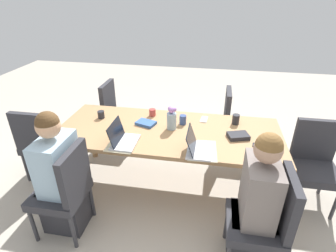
# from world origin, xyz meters

# --- Properties ---
(ground_plane) EXTENTS (10.00, 10.00, 0.00)m
(ground_plane) POSITION_xyz_m (0.00, 0.00, 0.00)
(ground_plane) COLOR #B2A899
(dining_table) EXTENTS (2.32, 0.97, 0.73)m
(dining_table) POSITION_xyz_m (0.00, 0.00, 0.66)
(dining_table) COLOR #9E754C
(dining_table) RESTS_ON ground_plane
(chair_near_left_near) EXTENTS (0.44, 0.44, 0.90)m
(chair_near_left_near) POSITION_xyz_m (0.91, -0.82, 0.50)
(chair_near_left_near) COLOR #2D2D33
(chair_near_left_near) RESTS_ON ground_plane
(person_near_left_near) EXTENTS (0.36, 0.40, 1.19)m
(person_near_left_near) POSITION_xyz_m (0.84, -0.76, 0.53)
(person_near_left_near) COLOR #2D2D33
(person_near_left_near) RESTS_ON ground_plane
(chair_near_left_mid) EXTENTS (0.44, 0.44, 0.90)m
(chair_near_left_mid) POSITION_xyz_m (-0.77, -0.78, 0.50)
(chair_near_left_mid) COLOR #2D2D33
(chair_near_left_mid) RESTS_ON ground_plane
(person_near_left_mid) EXTENTS (0.36, 0.40, 1.19)m
(person_near_left_mid) POSITION_xyz_m (-0.85, -0.72, 0.53)
(person_near_left_mid) COLOR #2D2D33
(person_near_left_mid) RESTS_ON ground_plane
(chair_far_left_far) EXTENTS (0.44, 0.44, 0.90)m
(chair_far_left_far) POSITION_xyz_m (0.75, 0.84, 0.50)
(chair_far_left_far) COLOR #2D2D33
(chair_far_left_far) RESTS_ON ground_plane
(chair_head_right_right_near) EXTENTS (0.44, 0.44, 0.90)m
(chair_head_right_right_near) POSITION_xyz_m (1.50, 0.04, 0.50)
(chair_head_right_right_near) COLOR #2D2D33
(chair_head_right_right_near) RESTS_ON ground_plane
(chair_head_left_right_mid) EXTENTS (0.44, 0.44, 0.90)m
(chair_head_left_right_mid) POSITION_xyz_m (-1.45, -0.10, 0.50)
(chair_head_left_right_mid) COLOR #2D2D33
(chair_head_left_right_mid) RESTS_ON ground_plane
(chair_far_right_far) EXTENTS (0.44, 0.44, 0.90)m
(chair_far_right_far) POSITION_xyz_m (-0.88, 0.84, 0.50)
(chair_far_right_far) COLOR #2D2D33
(chair_far_right_far) RESTS_ON ground_plane
(flower_vase) EXTENTS (0.10, 0.11, 0.25)m
(flower_vase) POSITION_xyz_m (0.03, 0.05, 0.85)
(flower_vase) COLOR #8EA8B7
(flower_vase) RESTS_ON dining_table
(placemat_near_left_near) EXTENTS (0.28, 0.38, 0.00)m
(placemat_near_left_near) POSITION_xyz_m (0.38, -0.32, 0.73)
(placemat_near_left_near) COLOR beige
(placemat_near_left_near) RESTS_ON dining_table
(placemat_near_left_mid) EXTENTS (0.26, 0.36, 0.00)m
(placemat_near_left_mid) POSITION_xyz_m (-0.38, -0.32, 0.73)
(placemat_near_left_mid) COLOR beige
(placemat_near_left_mid) RESTS_ON dining_table
(laptop_near_left_mid) EXTENTS (0.22, 0.32, 0.21)m
(laptop_near_left_mid) POSITION_xyz_m (-0.38, -0.33, 0.77)
(laptop_near_left_mid) COLOR silver
(laptop_near_left_mid) RESTS_ON dining_table
(laptop_near_left_near) EXTENTS (0.22, 0.32, 0.21)m
(laptop_near_left_near) POSITION_xyz_m (0.33, -0.34, 0.77)
(laptop_near_left_near) COLOR silver
(laptop_near_left_near) RESTS_ON dining_table
(coffee_mug_near_left) EXTENTS (0.08, 0.08, 0.08)m
(coffee_mug_near_left) POSITION_xyz_m (-0.80, 0.15, 0.77)
(coffee_mug_near_left) COLOR #232328
(coffee_mug_near_left) RESTS_ON dining_table
(coffee_mug_near_right) EXTENTS (0.08, 0.08, 0.11)m
(coffee_mug_near_right) POSITION_xyz_m (0.70, 0.27, 0.78)
(coffee_mug_near_right) COLOR #232328
(coffee_mug_near_right) RESTS_ON dining_table
(coffee_mug_centre_left) EXTENTS (0.07, 0.07, 0.08)m
(coffee_mug_centre_left) POSITION_xyz_m (-0.24, 0.32, 0.77)
(coffee_mug_centre_left) COLOR #AD3D38
(coffee_mug_centre_left) RESTS_ON dining_table
(coffee_mug_centre_right) EXTENTS (0.07, 0.07, 0.10)m
(coffee_mug_centre_right) POSITION_xyz_m (0.13, 0.17, 0.78)
(coffee_mug_centre_right) COLOR #33477A
(coffee_mug_centre_right) RESTS_ON dining_table
(book_red_cover) EXTENTS (0.23, 0.20, 0.03)m
(book_red_cover) POSITION_xyz_m (-0.26, 0.09, 0.74)
(book_red_cover) COLOR #335693
(book_red_cover) RESTS_ON dining_table
(book_blue_cover) EXTENTS (0.23, 0.20, 0.04)m
(book_blue_cover) POSITION_xyz_m (0.71, -0.03, 0.75)
(book_blue_cover) COLOR #28282D
(book_blue_cover) RESTS_ON dining_table
(phone_black) EXTENTS (0.16, 0.09, 0.01)m
(phone_black) POSITION_xyz_m (0.92, -0.15, 0.73)
(phone_black) COLOR black
(phone_black) RESTS_ON dining_table
(phone_silver) EXTENTS (0.09, 0.16, 0.01)m
(phone_silver) POSITION_xyz_m (0.36, 0.32, 0.73)
(phone_silver) COLOR silver
(phone_silver) RESTS_ON dining_table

